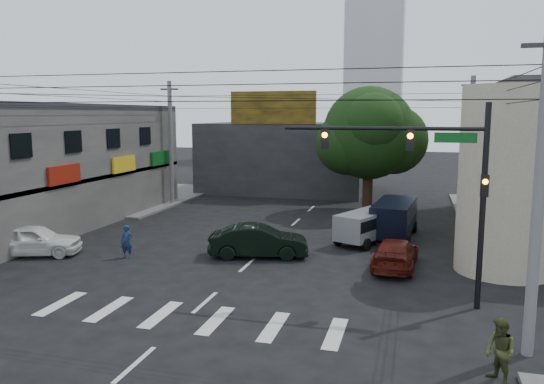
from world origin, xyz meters
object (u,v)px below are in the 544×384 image
at_px(traffic_gantry, 433,171).
at_px(utility_pole_far_right, 470,149).
at_px(dark_sedan, 259,241).
at_px(utility_pole_near_right, 539,196).
at_px(street_tree, 369,133).
at_px(navy_van, 394,219).
at_px(white_compact, 34,240).
at_px(silver_minivan, 365,228).
at_px(traffic_officer, 127,242).
at_px(maroon_sedan, 395,253).
at_px(pedestrian_olive, 500,352).
at_px(utility_pole_far_left, 171,144).

distance_m(traffic_gantry, utility_pole_far_right, 17.21).
distance_m(traffic_gantry, dark_sedan, 9.82).
xyz_separation_m(traffic_gantry, utility_pole_near_right, (2.68, -3.50, -0.23)).
bearing_deg(utility_pole_far_right, traffic_gantry, -98.94).
bearing_deg(street_tree, navy_van, -74.07).
height_order(traffic_gantry, white_compact, traffic_gantry).
height_order(street_tree, utility_pole_far_right, utility_pole_far_right).
distance_m(utility_pole_far_right, navy_van, 8.68).
relative_size(silver_minivan, traffic_officer, 2.68).
relative_size(white_compact, maroon_sedan, 1.03).
relative_size(traffic_gantry, traffic_officer, 4.55).
distance_m(utility_pole_far_right, dark_sedan, 16.73).
bearing_deg(white_compact, silver_minivan, -85.29).
distance_m(dark_sedan, navy_van, 8.48).
bearing_deg(navy_van, traffic_officer, 128.24).
xyz_separation_m(utility_pole_far_right, silver_minivan, (-5.74, -8.43, -3.76)).
distance_m(utility_pole_near_right, dark_sedan, 13.66).
height_order(white_compact, maroon_sedan, white_compact).
bearing_deg(pedestrian_olive, street_tree, 161.34).
height_order(dark_sedan, maroon_sedan, dark_sedan).
bearing_deg(utility_pole_near_right, traffic_officer, 159.44).
height_order(traffic_officer, pedestrian_olive, pedestrian_olive).
xyz_separation_m(traffic_gantry, white_compact, (-18.32, 1.89, -4.08)).
bearing_deg(traffic_officer, utility_pole_far_left, 97.53).
bearing_deg(navy_van, street_tree, 21.55).
bearing_deg(street_tree, utility_pole_near_right, -73.18).
height_order(street_tree, traffic_officer, street_tree).
relative_size(traffic_gantry, pedestrian_olive, 4.20).
distance_m(utility_pole_far_left, maroon_sedan, 21.55).
distance_m(street_tree, utility_pole_far_left, 14.56).
height_order(navy_van, pedestrian_olive, navy_van).
relative_size(dark_sedan, white_compact, 1.04).
relative_size(utility_pole_far_left, maroon_sedan, 2.00).
xyz_separation_m(navy_van, traffic_officer, (-12.08, -7.73, -0.22)).
distance_m(utility_pole_far_right, pedestrian_olive, 22.81).
xyz_separation_m(utility_pole_far_right, maroon_sedan, (-4.01, -12.65, -3.95)).
height_order(utility_pole_near_right, navy_van, utility_pole_near_right).
bearing_deg(pedestrian_olive, white_compact, -142.01).
relative_size(utility_pole_far_left, silver_minivan, 2.17).
relative_size(dark_sedan, navy_van, 0.95).
bearing_deg(pedestrian_olive, utility_pole_far_right, 145.60).
height_order(navy_van, traffic_officer, navy_van).
distance_m(utility_pole_near_right, utility_pole_far_left, 29.35).
relative_size(utility_pole_far_left, navy_van, 1.77).
distance_m(utility_pole_far_left, white_compact, 15.60).
xyz_separation_m(traffic_officer, pedestrian_olive, (15.37, -8.13, 0.07)).
relative_size(traffic_officer, pedestrian_olive, 0.92).
distance_m(utility_pole_far_left, traffic_officer, 15.54).
distance_m(traffic_officer, pedestrian_olive, 17.39).
xyz_separation_m(street_tree, utility_pole_near_right, (6.50, -21.50, -0.87)).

